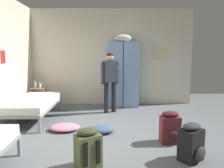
{
  "coord_description": "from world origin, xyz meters",
  "views": [
    {
      "loc": [
        -0.04,
        -3.9,
        1.51
      ],
      "look_at": [
        0.0,
        0.28,
        0.95
      ],
      "focal_mm": 35.78,
      "sensor_mm": 36.0,
      "label": 1
    }
  ],
  "objects_px": {
    "shelf_unit": "(39,96)",
    "backpack_maroon": "(170,128)",
    "locker_bank": "(123,73)",
    "clothes_pile_denim": "(101,129)",
    "person_traveler": "(110,77)",
    "clothes_pile_pink": "(65,127)",
    "backpack_black": "(192,143)",
    "bed_left_rear": "(34,103)",
    "lotion_bottle": "(40,85)",
    "backpack_olive": "(88,149)",
    "water_bottle": "(36,84)"
  },
  "relations": [
    {
      "from": "shelf_unit",
      "to": "bed_left_rear",
      "type": "bearing_deg",
      "value": -77.88
    },
    {
      "from": "lotion_bottle",
      "to": "backpack_maroon",
      "type": "xyz_separation_m",
      "value": [
        2.98,
        -2.54,
        -0.38
      ]
    },
    {
      "from": "shelf_unit",
      "to": "water_bottle",
      "type": "relative_size",
      "value": 2.66
    },
    {
      "from": "backpack_olive",
      "to": "locker_bank",
      "type": "bearing_deg",
      "value": 79.5
    },
    {
      "from": "water_bottle",
      "to": "backpack_olive",
      "type": "bearing_deg",
      "value": -62.29
    },
    {
      "from": "locker_bank",
      "to": "shelf_unit",
      "type": "xyz_separation_m",
      "value": [
        -2.4,
        -0.19,
        -0.62
      ]
    },
    {
      "from": "lotion_bottle",
      "to": "clothes_pile_denim",
      "type": "distance_m",
      "value": 2.78
    },
    {
      "from": "shelf_unit",
      "to": "backpack_black",
      "type": "xyz_separation_m",
      "value": [
        3.18,
        -3.24,
        -0.09
      ]
    },
    {
      "from": "backpack_olive",
      "to": "clothes_pile_denim",
      "type": "relative_size",
      "value": 1.12
    },
    {
      "from": "person_traveler",
      "to": "clothes_pile_pink",
      "type": "relative_size",
      "value": 2.57
    },
    {
      "from": "backpack_maroon",
      "to": "clothes_pile_denim",
      "type": "distance_m",
      "value": 1.31
    },
    {
      "from": "lotion_bottle",
      "to": "clothes_pile_pink",
      "type": "height_order",
      "value": "lotion_bottle"
    },
    {
      "from": "backpack_maroon",
      "to": "person_traveler",
      "type": "bearing_deg",
      "value": 116.76
    },
    {
      "from": "backpack_olive",
      "to": "clothes_pile_denim",
      "type": "bearing_deg",
      "value": 84.29
    },
    {
      "from": "clothes_pile_denim",
      "to": "backpack_olive",
      "type": "bearing_deg",
      "value": -95.71
    },
    {
      "from": "shelf_unit",
      "to": "locker_bank",
      "type": "bearing_deg",
      "value": 4.57
    },
    {
      "from": "person_traveler",
      "to": "clothes_pile_denim",
      "type": "height_order",
      "value": "person_traveler"
    },
    {
      "from": "clothes_pile_pink",
      "to": "clothes_pile_denim",
      "type": "height_order",
      "value": "clothes_pile_denim"
    },
    {
      "from": "person_traveler",
      "to": "shelf_unit",
      "type": "bearing_deg",
      "value": 164.95
    },
    {
      "from": "bed_left_rear",
      "to": "lotion_bottle",
      "type": "bearing_deg",
      "value": 99.09
    },
    {
      "from": "shelf_unit",
      "to": "person_traveler",
      "type": "height_order",
      "value": "person_traveler"
    },
    {
      "from": "bed_left_rear",
      "to": "clothes_pile_pink",
      "type": "xyz_separation_m",
      "value": [
        0.87,
        -0.78,
        -0.32
      ]
    },
    {
      "from": "lotion_bottle",
      "to": "locker_bank",
      "type": "bearing_deg",
      "value": 5.68
    },
    {
      "from": "locker_bank",
      "to": "backpack_black",
      "type": "relative_size",
      "value": 3.76
    },
    {
      "from": "backpack_maroon",
      "to": "clothes_pile_denim",
      "type": "bearing_deg",
      "value": 157.34
    },
    {
      "from": "lotion_bottle",
      "to": "bed_left_rear",
      "type": "bearing_deg",
      "value": -80.91
    },
    {
      "from": "locker_bank",
      "to": "lotion_bottle",
      "type": "height_order",
      "value": "locker_bank"
    },
    {
      "from": "shelf_unit",
      "to": "lotion_bottle",
      "type": "bearing_deg",
      "value": -29.74
    },
    {
      "from": "locker_bank",
      "to": "person_traveler",
      "type": "height_order",
      "value": "locker_bank"
    },
    {
      "from": "person_traveler",
      "to": "backpack_maroon",
      "type": "xyz_separation_m",
      "value": [
        1.03,
        -2.04,
        -0.67
      ]
    },
    {
      "from": "locker_bank",
      "to": "clothes_pile_denim",
      "type": "distance_m",
      "value": 2.51
    },
    {
      "from": "shelf_unit",
      "to": "water_bottle",
      "type": "height_order",
      "value": "water_bottle"
    },
    {
      "from": "lotion_bottle",
      "to": "backpack_olive",
      "type": "bearing_deg",
      "value": -63.89
    },
    {
      "from": "locker_bank",
      "to": "clothes_pile_denim",
      "type": "bearing_deg",
      "value": -103.25
    },
    {
      "from": "shelf_unit",
      "to": "backpack_maroon",
      "type": "relative_size",
      "value": 1.04
    },
    {
      "from": "backpack_maroon",
      "to": "clothes_pile_pink",
      "type": "height_order",
      "value": "backpack_maroon"
    },
    {
      "from": "water_bottle",
      "to": "backpack_maroon",
      "type": "distance_m",
      "value": 4.09
    },
    {
      "from": "person_traveler",
      "to": "clothes_pile_pink",
      "type": "distance_m",
      "value": 1.88
    },
    {
      "from": "clothes_pile_pink",
      "to": "clothes_pile_denim",
      "type": "distance_m",
      "value": 0.75
    },
    {
      "from": "clothes_pile_denim",
      "to": "backpack_black",
      "type": "bearing_deg",
      "value": -41.11
    },
    {
      "from": "shelf_unit",
      "to": "clothes_pile_denim",
      "type": "xyz_separation_m",
      "value": [
        1.86,
        -2.09,
        -0.28
      ]
    },
    {
      "from": "water_bottle",
      "to": "lotion_bottle",
      "type": "bearing_deg",
      "value": -21.8
    },
    {
      "from": "person_traveler",
      "to": "clothes_pile_pink",
      "type": "xyz_separation_m",
      "value": [
        -0.91,
        -1.4,
        -0.87
      ]
    },
    {
      "from": "locker_bank",
      "to": "lotion_bottle",
      "type": "relative_size",
      "value": 12.57
    },
    {
      "from": "backpack_maroon",
      "to": "backpack_black",
      "type": "height_order",
      "value": "same"
    },
    {
      "from": "backpack_black",
      "to": "bed_left_rear",
      "type": "bearing_deg",
      "value": 144.71
    },
    {
      "from": "lotion_bottle",
      "to": "backpack_black",
      "type": "relative_size",
      "value": 0.3
    },
    {
      "from": "lotion_bottle",
      "to": "backpack_maroon",
      "type": "height_order",
      "value": "lotion_bottle"
    },
    {
      "from": "person_traveler",
      "to": "clothes_pile_denim",
      "type": "bearing_deg",
      "value": -96.15
    },
    {
      "from": "locker_bank",
      "to": "lotion_bottle",
      "type": "xyz_separation_m",
      "value": [
        -2.33,
        -0.23,
        -0.33
      ]
    }
  ]
}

